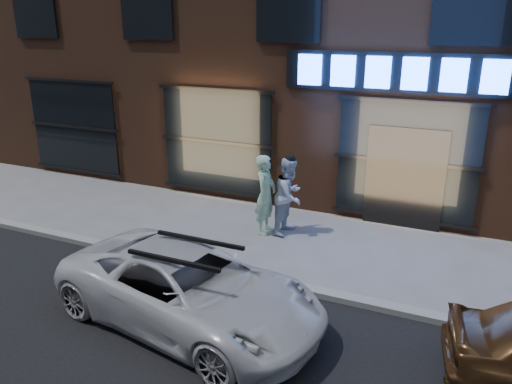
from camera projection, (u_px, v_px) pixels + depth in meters
ground at (364, 306)px, 8.67m from camera, size 90.00×90.00×0.00m
curb at (364, 303)px, 8.65m from camera, size 60.00×0.25×0.12m
storefront_building at (440, 4)px, 13.90m from camera, size 30.20×8.28×10.30m
man_bowtie at (266, 195)px, 11.39m from camera, size 0.46×0.69×1.86m
man_cap at (289, 196)px, 11.42m from camera, size 0.78×0.95×1.80m
white_suv at (189, 289)px, 7.98m from camera, size 4.85×2.86×1.27m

